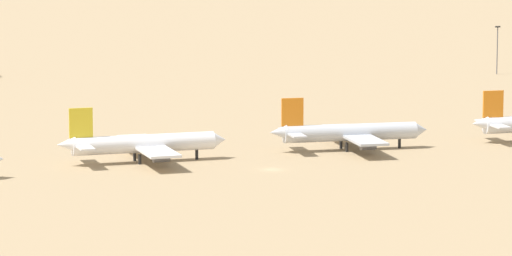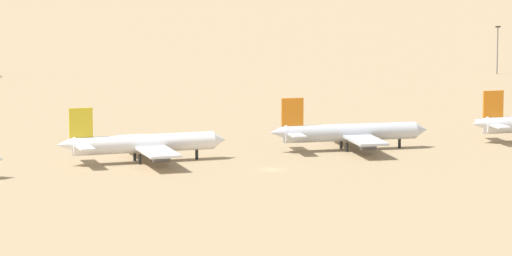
# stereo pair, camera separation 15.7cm
# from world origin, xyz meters

# --- Properties ---
(ground) EXTENTS (4000.00, 4000.00, 0.00)m
(ground) POSITION_xyz_m (0.00, 0.00, 0.00)
(ground) COLOR #9E8460
(parked_jet_yellow_2) EXTENTS (38.70, 32.48, 12.80)m
(parked_jet_yellow_2) POSITION_xyz_m (-23.81, 18.83, 4.19)
(parked_jet_yellow_2) COLOR white
(parked_jet_yellow_2) RESTS_ON ground
(parked_jet_orange_3) EXTENTS (38.38, 32.51, 12.67)m
(parked_jet_orange_3) POSITION_xyz_m (26.20, 18.75, 4.15)
(parked_jet_orange_3) COLOR silver
(parked_jet_orange_3) RESTS_ON ground
(light_pole_mid) EXTENTS (1.80, 0.50, 16.24)m
(light_pole_mid) POSITION_xyz_m (137.00, 148.81, 9.34)
(light_pole_mid) COLOR #59595E
(light_pole_mid) RESTS_ON ground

